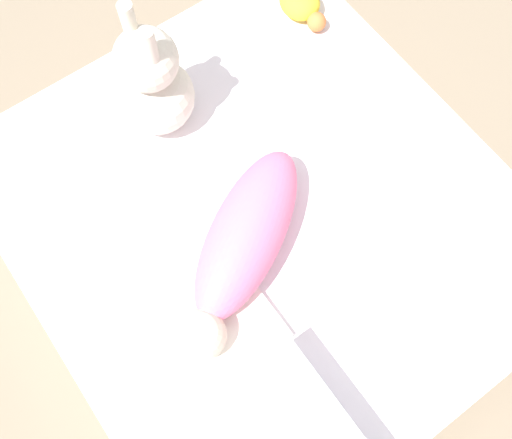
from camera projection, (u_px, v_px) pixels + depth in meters
The scene contains 6 objects.
ground_plane at pixel (263, 233), 1.52m from camera, with size 12.00×12.00×0.00m, color #7A6B56.
bed_mattress at pixel (264, 223), 1.46m from camera, with size 1.20×1.09×0.14m.
burp_cloth at pixel (219, 320), 1.29m from camera, with size 0.24×0.22×0.02m.
swaddled_baby at pixel (242, 245), 1.29m from camera, with size 0.35×0.48×0.14m.
bunny_plush at pixel (153, 84), 1.36m from camera, with size 0.18×0.18×0.36m.
turtle_plush at pixel (302, 4), 1.57m from camera, with size 0.16×0.10×0.08m.
Camera 1 is at (0.42, -0.33, 1.42)m, focal length 42.00 mm.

